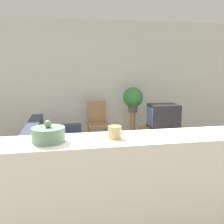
# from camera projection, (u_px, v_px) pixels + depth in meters

# --- Properties ---
(wall_back) EXTENTS (9.00, 0.06, 2.70)m
(wall_back) POSITION_uv_depth(u_px,v_px,m) (78.00, 81.00, 5.68)
(wall_back) COLOR silver
(wall_back) RESTS_ON ground_plane
(couch) EXTENTS (0.93, 1.92, 0.76)m
(couch) POSITION_uv_depth(u_px,v_px,m) (54.00, 154.00, 4.06)
(couch) COLOR #384256
(couch) RESTS_ON ground_plane
(tv_stand) EXTENTS (0.79, 0.60, 0.52)m
(tv_stand) POSITION_uv_depth(u_px,v_px,m) (163.00, 140.00, 4.82)
(tv_stand) COLOR #9E754C
(tv_stand) RESTS_ON ground_plane
(television) EXTENTS (0.55, 0.42, 0.45)m
(television) POSITION_uv_depth(u_px,v_px,m) (163.00, 116.00, 4.74)
(television) COLOR #232328
(television) RESTS_ON tv_stand
(wooden_chair) EXTENTS (0.44, 0.44, 0.92)m
(wooden_chair) POSITION_uv_depth(u_px,v_px,m) (98.00, 121.00, 5.40)
(wooden_chair) COLOR #9E754C
(wooden_chair) RESTS_ON ground_plane
(plant_stand) EXTENTS (0.12, 0.12, 0.70)m
(plant_stand) POSITION_uv_depth(u_px,v_px,m) (133.00, 128.00, 5.45)
(plant_stand) COLOR #9E754C
(plant_stand) RESTS_ON ground_plane
(potted_plant) EXTENTS (0.43, 0.43, 0.53)m
(potted_plant) POSITION_uv_depth(u_px,v_px,m) (133.00, 98.00, 5.33)
(potted_plant) COLOR #4C4C51
(potted_plant) RESTS_ON plant_stand
(foreground_counter) EXTENTS (2.93, 0.44, 1.10)m
(foreground_counter) POSITION_uv_depth(u_px,v_px,m) (108.00, 202.00, 2.08)
(foreground_counter) COLOR white
(foreground_counter) RESTS_ON ground_plane
(decorative_bowl) EXTENTS (0.25, 0.25, 0.17)m
(decorative_bowl) POSITION_uv_depth(u_px,v_px,m) (48.00, 134.00, 1.89)
(decorative_bowl) COLOR gray
(decorative_bowl) RESTS_ON foreground_counter
(candle_jar) EXTENTS (0.11, 0.11, 0.10)m
(candle_jar) POSITION_uv_depth(u_px,v_px,m) (115.00, 132.00, 1.98)
(candle_jar) COLOR tan
(candle_jar) RESTS_ON foreground_counter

